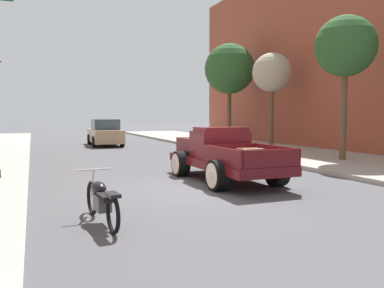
{
  "coord_description": "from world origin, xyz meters",
  "views": [
    {
      "loc": [
        -4.36,
        -9.91,
        1.97
      ],
      "look_at": [
        0.46,
        2.34,
        1.0
      ],
      "focal_mm": 38.05,
      "sensor_mm": 36.0,
      "label": 1
    }
  ],
  "objects": [
    {
      "name": "ground_plane",
      "position": [
        0.0,
        0.0,
        0.0
      ],
      "size": [
        140.0,
        140.0,
        0.0
      ],
      "primitive_type": "plane",
      "color": "#47474C"
    },
    {
      "name": "hotrod_truck_maroon",
      "position": [
        0.92,
        1.08,
        0.75
      ],
      "size": [
        2.25,
        4.97,
        1.58
      ],
      "color": "#510F14",
      "rests_on": "ground"
    },
    {
      "name": "motorcycle_parked",
      "position": [
        -3.24,
        -2.61,
        0.44
      ],
      "size": [
        0.62,
        2.12,
        0.93
      ],
      "color": "black",
      "rests_on": "ground"
    },
    {
      "name": "car_background_tan",
      "position": [
        -0.11,
        15.76,
        0.77
      ],
      "size": [
        1.94,
        4.33,
        1.65
      ],
      "color": "tan",
      "rests_on": "ground"
    },
    {
      "name": "street_tree_nearest",
      "position": [
        7.2,
        2.98,
        4.59
      ],
      "size": [
        2.4,
        2.4,
        5.69
      ],
      "color": "brown",
      "rests_on": "sidewalk_right"
    },
    {
      "name": "street_tree_second",
      "position": [
        8.14,
        9.72,
        4.23
      ],
      "size": [
        2.17,
        2.17,
        5.22
      ],
      "color": "brown",
      "rests_on": "sidewalk_right"
    },
    {
      "name": "street_tree_third",
      "position": [
        7.58,
        13.82,
        4.86
      ],
      "size": [
        3.23,
        3.23,
        6.35
      ],
      "color": "brown",
      "rests_on": "sidewalk_right"
    }
  ]
}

